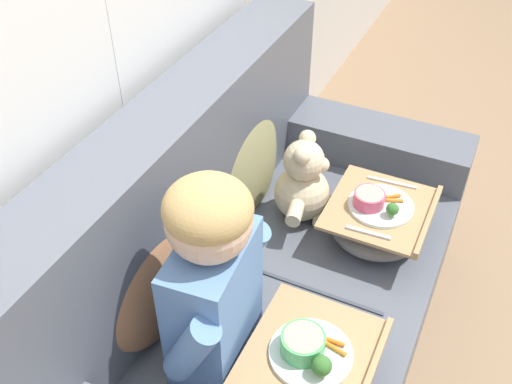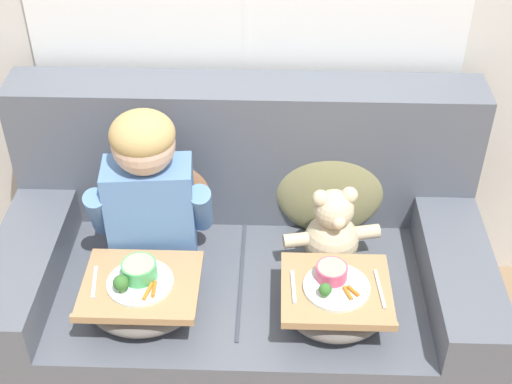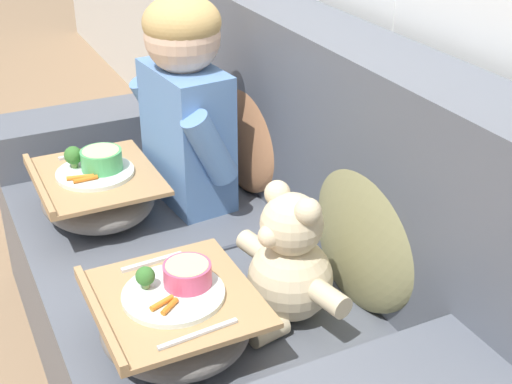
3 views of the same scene
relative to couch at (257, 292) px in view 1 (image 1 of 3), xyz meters
name	(u,v)px [view 1 (image 1 of 3)]	position (x,y,z in m)	size (l,w,h in m)	color
ground_plane	(275,362)	(0.00, -0.07, -0.36)	(14.00, 14.00, 0.00)	#8E7051
couch	(257,292)	(0.00, 0.00, 0.00)	(1.71, 0.92, 1.01)	#565B66
throw_pillow_behind_child	(146,278)	(-0.32, 0.19, 0.30)	(0.41, 0.20, 0.42)	#B2754C
throw_pillow_behind_teddy	(246,155)	(0.32, 0.19, 0.30)	(0.43, 0.21, 0.45)	#898456
child_figure	(212,268)	(-0.32, -0.02, 0.44)	(0.44, 0.22, 0.61)	#5B84BC
teddy_bear	(304,184)	(0.32, -0.03, 0.24)	(0.35, 0.25, 0.32)	beige
lap_tray_child	(309,368)	(-0.32, -0.30, 0.18)	(0.38, 0.33, 0.21)	slate
lap_tray_teddy	(378,221)	(0.32, -0.30, 0.18)	(0.36, 0.33, 0.20)	slate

